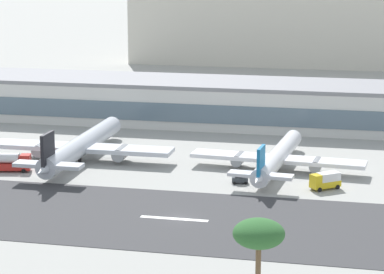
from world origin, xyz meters
TOP-DOWN VIEW (x-y plane):
  - ground_plane at (0.00, 0.00)m, footprint 1400.00×1400.00m
  - runway_strip at (0.00, -0.71)m, footprint 800.00×32.87m
  - runway_centreline_dash_4 at (-0.85, -0.71)m, footprint 12.00×1.20m
  - terminal_building at (-7.30, 81.27)m, footprint 142.91×24.14m
  - distant_hotel_block at (3.77, 209.14)m, footprint 141.92×33.49m
  - airliner_black_tail_gate_0 at (-30.58, 33.84)m, footprint 41.13×49.25m
  - airliner_blue_tail_gate_1 at (12.71, 34.68)m, footprint 37.31×42.49m
  - service_box_truck_0 at (23.52, 23.51)m, footprint 6.19×5.62m
  - service_fuel_truck_1 at (-41.93, 22.74)m, footprint 8.86×4.39m
  - service_baggage_tug_2 at (6.69, 23.98)m, footprint 3.43×2.34m
  - palm_tree_2 at (19.25, -41.70)m, footprint 6.13×6.13m

SIDE VIEW (x-z plane):
  - ground_plane at x=0.00m, z-range 0.00..0.00m
  - runway_strip at x=0.00m, z-range 0.00..0.08m
  - runway_centreline_dash_4 at x=-0.85m, z-range 0.08..0.09m
  - service_baggage_tug_2 at x=6.69m, z-range -0.05..2.15m
  - service_box_truck_0 at x=23.52m, z-range 0.16..3.41m
  - service_fuel_truck_1 at x=-41.93m, z-range 0.05..4.00m
  - airliner_blue_tail_gate_1 at x=12.71m, z-range -1.61..7.26m
  - airliner_black_tail_gate_0 at x=-30.58m, z-range -1.87..8.42m
  - terminal_building at x=-7.30m, z-range 0.00..11.60m
  - palm_tree_2 at x=19.25m, z-range 5.39..20.10m
  - distant_hotel_block at x=3.77m, z-range 0.00..43.38m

